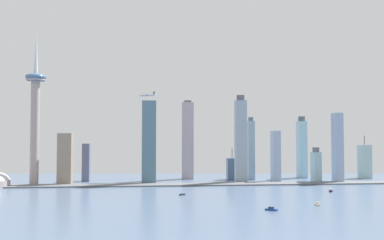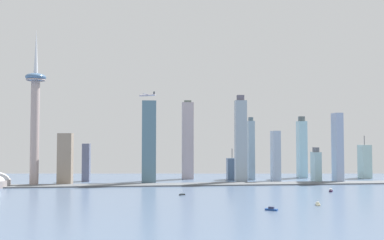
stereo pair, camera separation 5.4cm
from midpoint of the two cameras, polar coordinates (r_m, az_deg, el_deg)
name	(u,v)px [view 1 (the left image)]	position (r m, az deg, el deg)	size (l,w,h in m)	color
waterfront_pier	(220,184)	(772.08, 3.87, -8.82)	(1004.58, 41.96, 2.21)	#595D61
observation_tower	(35,109)	(806.81, -20.85, 1.40)	(36.78, 36.78, 286.44)	#A3908B
skyscraper_0	(365,161)	(966.22, 22.75, -5.30)	(20.45, 25.14, 91.24)	#98B9B5
skyscraper_1	(65,159)	(806.20, -17.11, -5.14)	(25.68, 23.37, 95.11)	gray
skyscraper_2	(232,169)	(868.08, 5.56, -6.72)	(21.36, 21.41, 63.90)	#475C79
skyscraper_3	(147,144)	(828.17, -6.20, -3.31)	(16.61, 18.89, 148.50)	slate
skyscraper_4	(276,156)	(848.42, 11.48, -4.88)	(15.42, 22.83, 100.63)	#98ABC3
skyscraper_5	(149,142)	(790.81, -5.96, -3.03)	(26.74, 18.55, 157.37)	slate
skyscraper_6	(302,148)	(931.97, 14.93, -3.82)	(18.44, 20.12, 133.27)	#9AC6D2
skyscraper_7	(338,147)	(858.99, 19.46, -3.60)	(14.36, 25.05, 135.27)	#91A3C5
skyscraper_8	(241,140)	(811.40, 6.74, -2.79)	(22.49, 15.42, 170.24)	#8E9EAD
skyscraper_9	(86,162)	(853.62, -14.41, -5.69)	(14.56, 18.43, 75.09)	slate
skyscraper_10	(251,149)	(866.80, 8.14, -4.05)	(13.35, 16.61, 129.43)	#88A3B6
skyscraper_11	(316,166)	(848.79, 16.76, -6.12)	(13.37, 24.84, 67.90)	#91B6BE
skyscraper_12	(188,140)	(874.64, -0.60, -2.80)	(23.81, 18.11, 165.99)	#B1A0A6
boat_0	(331,191)	(708.05, 18.63, -9.23)	(11.56, 15.29, 4.60)	#23122F
boat_3	(182,194)	(631.97, -1.38, -10.22)	(9.67, 7.39, 8.14)	black
boat_4	(271,209)	(510.44, 10.90, -11.99)	(14.98, 12.49, 4.46)	navy
boat_5	(318,204)	(562.76, 17.00, -11.04)	(8.26, 14.00, 8.34)	beige
airplane	(147,95)	(798.91, -6.20, 3.44)	(32.77, 32.12, 8.42)	#BAB0C1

